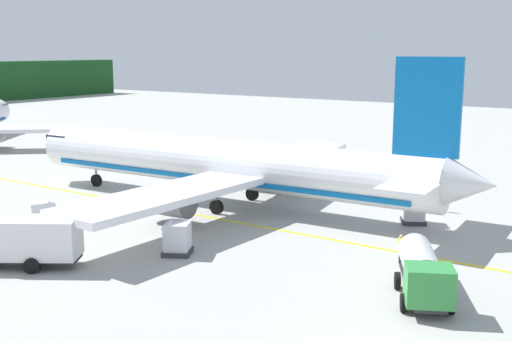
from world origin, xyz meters
TOP-DOWN VIEW (x-y plane):
  - airliner_foreground at (17.44, 20.25)m, footprint 34.65×41.72m
  - service_truck_baggage at (-0.75, 21.10)m, footprint 5.33×6.64m
  - service_truck_catering at (7.50, 0.51)m, footprint 6.69×4.71m
  - cargo_container_near at (5.25, 27.31)m, footprint 2.40×2.40m
  - cargo_container_mid at (5.88, 15.34)m, footprint 2.27×2.27m
  - cargo_container_far at (20.75, 5.82)m, footprint 2.27×2.27m
  - crew_marshaller at (11.82, 3.31)m, footprint 0.49×0.47m
  - crew_loader_left at (25.24, 5.26)m, footprint 0.25×0.63m
  - apron_guide_line at (13.85, 15.82)m, footprint 0.30×60.00m

SIDE VIEW (x-z plane):
  - apron_guide_line at x=13.85m, z-range 0.00..0.01m
  - cargo_container_near at x=5.25m, z-range -0.06..1.93m
  - crew_loader_left at x=25.24m, z-range 0.14..1.77m
  - cargo_container_far at x=20.75m, z-range -0.05..2.04m
  - cargo_container_mid at x=5.88m, z-range -0.05..2.05m
  - crew_marshaller at x=11.82m, z-range 0.16..1.93m
  - service_truck_catering at x=7.50m, z-range 0.20..2.60m
  - service_truck_baggage at x=-0.75m, z-range 0.16..3.03m
  - airliner_foreground at x=17.44m, z-range -2.56..9.34m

